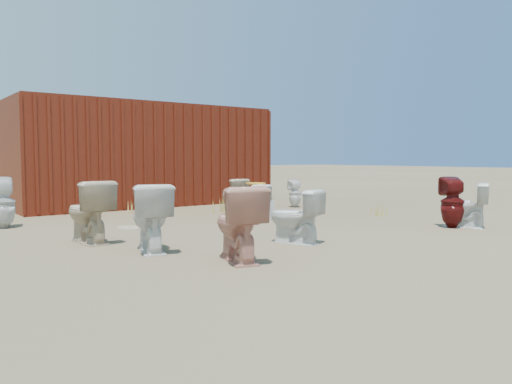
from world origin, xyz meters
TOP-DOWN VIEW (x-y plane):
  - ground at (0.00, 0.00)m, footprint 100.00×100.00m
  - shipping_container at (0.00, 5.20)m, footprint 6.00×2.40m
  - toilet_front_a at (-2.56, -0.66)m, footprint 0.68×0.92m
  - toilet_front_pink at (-2.04, -1.77)m, footprint 0.70×0.93m
  - toilet_front_c at (-0.79, -1.31)m, footprint 0.63×0.81m
  - toilet_front_maroon at (2.26, -1.73)m, footprint 0.53×0.53m
  - toilet_front_e at (2.42, -1.84)m, footprint 0.69×0.83m
  - toilet_back_a at (-3.60, 2.63)m, footprint 0.40×0.41m
  - toilet_back_beige_left at (-2.97, 0.39)m, footprint 0.53×0.86m
  - toilet_back_beige_right at (0.63, 2.22)m, footprint 0.47×0.74m
  - toilet_back_yellowlid at (0.34, 1.06)m, footprint 0.50×0.71m
  - toilet_back_e at (2.44, 2.34)m, footprint 0.36×0.37m
  - yellow_lid at (0.34, 1.06)m, footprint 0.33×0.42m
  - loose_tank at (0.43, 0.89)m, footprint 0.53×0.43m
  - loose_lid_near at (-2.00, 1.32)m, footprint 0.43×0.53m
  - loose_lid_far at (-1.60, 1.52)m, footprint 0.37×0.47m
  - weed_clump_a at (-2.13, 2.93)m, footprint 0.36×0.36m
  - weed_clump_b at (0.48, 2.42)m, footprint 0.32×0.32m
  - weed_clump_c at (1.84, 2.56)m, footprint 0.36×0.36m
  - weed_clump_d at (-1.00, 3.46)m, footprint 0.30×0.30m
  - weed_clump_e at (1.69, 3.46)m, footprint 0.34×0.34m
  - weed_clump_f at (2.61, 0.07)m, footprint 0.28×0.28m

SIDE VIEW (x-z plane):
  - ground at x=0.00m, z-range 0.00..0.00m
  - loose_lid_near at x=-2.00m, z-range 0.00..0.02m
  - loose_lid_far at x=-1.60m, z-range 0.00..0.02m
  - weed_clump_f at x=2.61m, z-range 0.00..0.26m
  - weed_clump_a at x=-2.13m, z-range 0.00..0.26m
  - weed_clump_d at x=-1.00m, z-range 0.00..0.27m
  - weed_clump_b at x=0.48m, z-range 0.00..0.31m
  - weed_clump_e at x=1.69m, z-range 0.00..0.33m
  - weed_clump_c at x=1.84m, z-range 0.00..0.34m
  - loose_tank at x=0.43m, z-range 0.00..0.35m
  - toilet_back_e at x=2.44m, z-range 0.00..0.63m
  - toilet_back_yellowlid at x=0.34m, z-range 0.00..0.66m
  - toilet_back_beige_right at x=0.63m, z-range 0.00..0.71m
  - toilet_front_c at x=-0.79m, z-range 0.00..0.73m
  - toilet_front_e at x=2.42m, z-range 0.00..0.73m
  - toilet_front_maroon at x=2.26m, z-range 0.00..0.83m
  - toilet_back_a at x=-3.60m, z-range 0.00..0.83m
  - toilet_front_a at x=-2.56m, z-range 0.00..0.83m
  - toilet_front_pink at x=-2.04m, z-range 0.00..0.84m
  - toilet_back_beige_left at x=-2.97m, z-range 0.00..0.84m
  - yellow_lid at x=0.34m, z-range 0.66..0.68m
  - shipping_container at x=0.00m, z-range 0.00..2.40m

